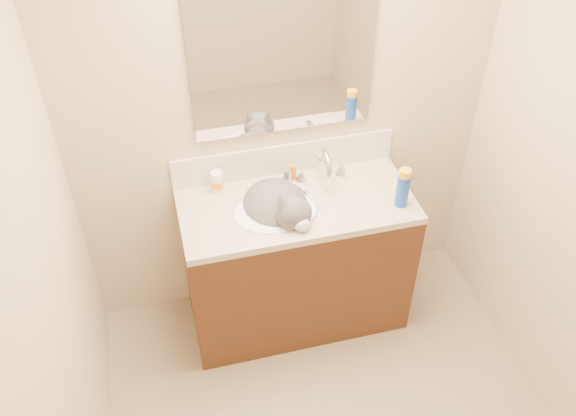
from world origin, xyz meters
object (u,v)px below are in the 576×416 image
pill_bottle (217,182)px  faucet (324,168)px  basin (276,221)px  amber_bottle (293,172)px  silver_jar (288,174)px  spray_can (402,190)px  cat (279,209)px  vanity_cabinet (296,264)px

pill_bottle → faucet: bearing=-6.4°
basin → amber_bottle: bearing=56.4°
silver_jar → amber_bottle: size_ratio=0.71×
amber_bottle → spray_can: spray_can is taller
silver_jar → spray_can: spray_can is taller
pill_bottle → silver_jar: pill_bottle is taller
cat → silver_jar: size_ratio=8.11×
basin → faucet: size_ratio=1.61×
faucet → pill_bottle: (-0.55, 0.06, -0.03)m
cat → spray_can: bearing=-31.0°
pill_bottle → silver_jar: bearing=0.9°
pill_bottle → amber_bottle: size_ratio=1.32×
pill_bottle → silver_jar: (0.38, 0.01, -0.03)m
faucet → amber_bottle: 0.17m
basin → silver_jar: size_ratio=7.11×
vanity_cabinet → silver_jar: silver_jar is taller
cat → spray_can: 0.63m
cat → amber_bottle: (0.13, 0.20, 0.06)m
silver_jar → spray_can: 0.61m
basin → spray_can: spray_can is taller
cat → faucet: bearing=9.1°
cat → amber_bottle: bearing=39.8°
basin → amber_bottle: (0.15, 0.23, 0.11)m
faucet → spray_can: size_ratio=1.56×
silver_jar → amber_bottle: 0.03m
basin → pill_bottle: 0.36m
spray_can → vanity_cabinet: bearing=164.5°
faucet → amber_bottle: faucet is taller
vanity_cabinet → spray_can: size_ratio=6.67×
faucet → cat: (-0.28, -0.14, -0.10)m
basin → spray_can: 0.66m
amber_bottle → pill_bottle: bearing=179.7°
vanity_cabinet → basin: basin is taller
vanity_cabinet → faucet: 0.58m
vanity_cabinet → pill_bottle: size_ratio=10.20×
pill_bottle → amber_bottle: 0.40m
basin → faucet: bearing=29.1°
basin → silver_jar: silver_jar is taller
spray_can → amber_bottle: bearing=144.6°
vanity_cabinet → silver_jar: (0.00, 0.21, 0.48)m
vanity_cabinet → spray_can: bearing=-15.5°
faucet → cat: 0.33m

